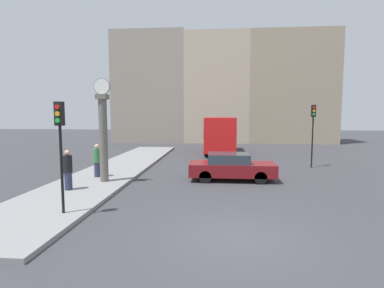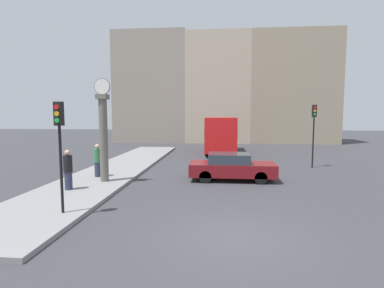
# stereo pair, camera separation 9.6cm
# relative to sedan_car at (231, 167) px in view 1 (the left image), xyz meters

# --- Properties ---
(ground_plane) EXTENTS (120.00, 120.00, 0.00)m
(ground_plane) POSITION_rel_sedan_car_xyz_m (-0.19, -7.26, -0.70)
(ground_plane) COLOR #38383D
(sidewalk_corner) EXTENTS (3.57, 23.40, 0.15)m
(sidewalk_corner) POSITION_rel_sedan_car_xyz_m (-6.80, 2.44, -0.62)
(sidewalk_corner) COLOR gray
(sidewalk_corner) RESTS_ON ground_plane
(building_row) EXTENTS (26.77, 5.00, 13.39)m
(building_row) POSITION_rel_sedan_car_xyz_m (-0.25, 22.34, 5.90)
(building_row) COLOR gray
(building_row) RESTS_ON ground_plane
(sedan_car) EXTENTS (4.34, 1.75, 1.39)m
(sedan_car) POSITION_rel_sedan_car_xyz_m (0.00, 0.00, 0.00)
(sedan_car) COLOR maroon
(sedan_car) RESTS_ON ground_plane
(bus_distant) EXTENTS (2.53, 7.42, 3.14)m
(bus_distant) POSITION_rel_sedan_car_xyz_m (-0.52, 11.16, 1.07)
(bus_distant) COLOR red
(bus_distant) RESTS_ON ground_plane
(traffic_light_near) EXTENTS (0.26, 0.24, 3.62)m
(traffic_light_near) POSITION_rel_sedan_car_xyz_m (-5.73, -6.17, 2.05)
(traffic_light_near) COLOR black
(traffic_light_near) RESTS_ON sidewalk_corner
(traffic_light_far) EXTENTS (0.26, 0.24, 3.99)m
(traffic_light_far) POSITION_rel_sedan_car_xyz_m (5.30, 4.23, 2.15)
(traffic_light_far) COLOR black
(traffic_light_far) RESTS_ON ground_plane
(street_clock) EXTENTS (0.78, 0.51, 4.93)m
(street_clock) POSITION_rel_sedan_car_xyz_m (-6.17, -1.44, 1.79)
(street_clock) COLOR #666056
(street_clock) RESTS_ON sidewalk_corner
(pedestrian_green_hoodie) EXTENTS (0.40, 0.40, 1.70)m
(pedestrian_green_hoodie) POSITION_rel_sedan_car_xyz_m (-6.91, -0.45, 0.30)
(pedestrian_green_hoodie) COLOR #2D334C
(pedestrian_green_hoodie) RESTS_ON sidewalk_corner
(pedestrian_black_jacket) EXTENTS (0.37, 0.37, 1.72)m
(pedestrian_black_jacket) POSITION_rel_sedan_car_xyz_m (-7.08, -3.21, 0.31)
(pedestrian_black_jacket) COLOR #2D334C
(pedestrian_black_jacket) RESTS_ON sidewalk_corner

